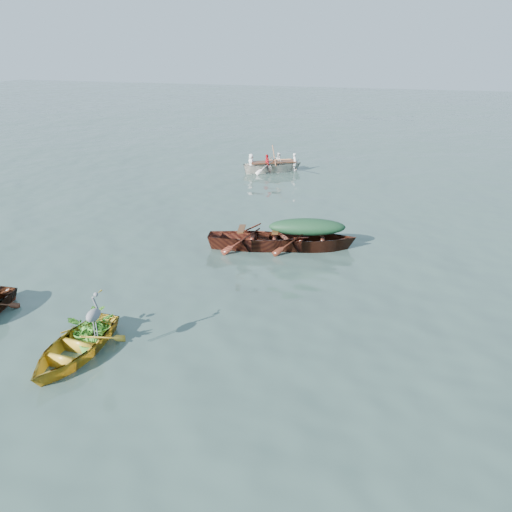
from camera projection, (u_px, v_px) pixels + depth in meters
The scene contains 11 objects.
ground at pixel (236, 287), 13.27m from camera, with size 140.00×140.00×0.00m, color #384F46.
yellow_dinghy at pixel (75, 356), 10.32m from camera, with size 1.38×3.17×0.86m, color gold.
green_tarp_boat at pixel (306, 249), 15.77m from camera, with size 1.35×4.34×1.01m, color #421C0F.
open_wooden_boat at pixel (258, 248), 15.82m from camera, with size 1.38×4.42×1.03m, color #612818.
rowed_boat at pixel (273, 172), 25.44m from camera, with size 1.26×4.21×1.00m, color white.
green_tarp_cover at pixel (307, 226), 15.47m from camera, with size 0.74×2.38×0.52m, color #193E25.
thwart_benches at pixel (258, 232), 15.61m from camera, with size 0.83×2.21×0.04m, color #44240F, non-canonical shape.
heron at pixel (94, 322), 9.86m from camera, with size 0.28×0.40×0.92m, color gray, non-canonical shape.
dinghy_weeds at pixel (88, 313), 10.51m from camera, with size 0.70×0.90×0.60m, color #2F761F.
rowers at pixel (273, 155), 25.10m from camera, with size 1.14×2.94×0.76m, color silver.
oars at pixel (273, 161), 25.24m from camera, with size 2.60×0.60×0.06m, color #A4623E, non-canonical shape.
Camera 1 is at (4.29, -11.12, 5.92)m, focal length 35.00 mm.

